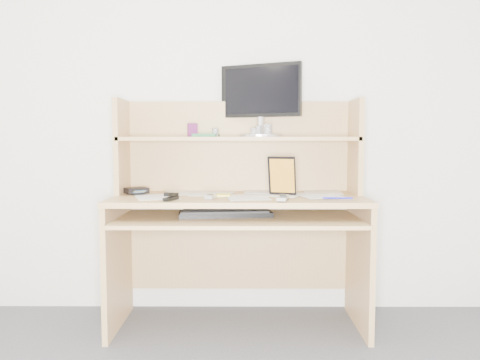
{
  "coord_description": "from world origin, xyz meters",
  "views": [
    {
      "loc": [
        0.02,
        -1.12,
        1.05
      ],
      "look_at": [
        0.01,
        1.43,
        0.84
      ],
      "focal_mm": 35.0,
      "sensor_mm": 36.0,
      "label": 1
    }
  ],
  "objects_px": {
    "desk": "(238,204)",
    "monitor": "(261,98)",
    "keyboard": "(226,213)",
    "tv_remote": "(283,198)",
    "game_case": "(282,176)"
  },
  "relations": [
    {
      "from": "tv_remote",
      "to": "game_case",
      "type": "xyz_separation_m",
      "value": [
        0.01,
        0.2,
        0.1
      ]
    },
    {
      "from": "keyboard",
      "to": "game_case",
      "type": "bearing_deg",
      "value": 8.27
    },
    {
      "from": "desk",
      "to": "keyboard",
      "type": "distance_m",
      "value": 0.18
    },
    {
      "from": "desk",
      "to": "monitor",
      "type": "bearing_deg",
      "value": 42.32
    },
    {
      "from": "tv_remote",
      "to": "monitor",
      "type": "distance_m",
      "value": 0.69
    },
    {
      "from": "desk",
      "to": "monitor",
      "type": "relative_size",
      "value": 2.96
    },
    {
      "from": "desk",
      "to": "tv_remote",
      "type": "bearing_deg",
      "value": -50.83
    },
    {
      "from": "keyboard",
      "to": "game_case",
      "type": "relative_size",
      "value": 2.4
    },
    {
      "from": "keyboard",
      "to": "tv_remote",
      "type": "relative_size",
      "value": 3.07
    },
    {
      "from": "tv_remote",
      "to": "game_case",
      "type": "relative_size",
      "value": 0.78
    },
    {
      "from": "keyboard",
      "to": "tv_remote",
      "type": "xyz_separation_m",
      "value": [
        0.3,
        -0.12,
        0.1
      ]
    },
    {
      "from": "tv_remote",
      "to": "monitor",
      "type": "xyz_separation_m",
      "value": [
        -0.1,
        0.4,
        0.55
      ]
    },
    {
      "from": "game_case",
      "to": "monitor",
      "type": "distance_m",
      "value": 0.5
    },
    {
      "from": "keyboard",
      "to": "desk",
      "type": "bearing_deg",
      "value": 60.79
    },
    {
      "from": "game_case",
      "to": "tv_remote",
      "type": "bearing_deg",
      "value": -74.48
    }
  ]
}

